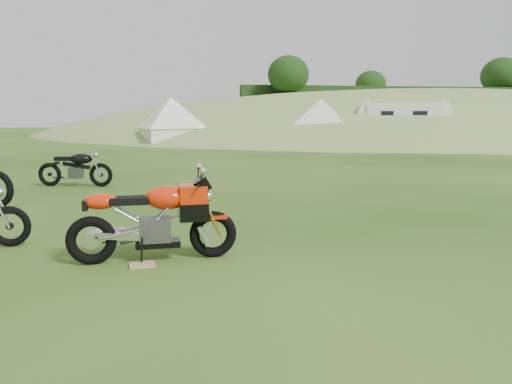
{
  "coord_description": "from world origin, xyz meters",
  "views": [
    {
      "loc": [
        -0.83,
        -6.11,
        1.7
      ],
      "look_at": [
        0.34,
        0.4,
        0.66
      ],
      "focal_mm": 35.0,
      "sensor_mm": 36.0,
      "label": 1
    }
  ],
  "objects": [
    {
      "name": "ground",
      "position": [
        0.0,
        0.0,
        0.0
      ],
      "size": [
        120.0,
        120.0,
        0.0
      ],
      "primitive_type": "plane",
      "color": "#173D0D",
      "rests_on": "ground"
    },
    {
      "name": "sport_motorcycle",
      "position": [
        -1.0,
        -0.34,
        0.56
      ],
      "size": [
        1.87,
        0.53,
        1.11
      ],
      "primitive_type": null,
      "rotation": [
        0.0,
        0.0,
        0.04
      ],
      "color": "red",
      "rests_on": "ground"
    },
    {
      "name": "plywood_board",
      "position": [
        -1.13,
        -0.53,
        0.01
      ],
      "size": [
        0.3,
        0.25,
        0.02
      ],
      "primitive_type": "cube",
      "rotation": [
        0.0,
        0.0,
        0.1
      ],
      "color": "tan",
      "rests_on": "ground"
    },
    {
      "name": "caravan",
      "position": [
        11.88,
        19.52,
        1.15
      ],
      "size": [
        5.36,
        3.58,
        2.31
      ],
      "primitive_type": null,
      "rotation": [
        0.0,
        0.0,
        -0.31
      ],
      "color": "silver",
      "rests_on": "ground"
    },
    {
      "name": "hedgerow",
      "position": [
        24.0,
        40.0,
        0.0
      ],
      "size": [
        36.0,
        1.2,
        8.6
      ],
      "primitive_type": null,
      "color": "black",
      "rests_on": "ground"
    },
    {
      "name": "tent_right",
      "position": [
        7.38,
        19.82,
        1.28
      ],
      "size": [
        3.86,
        3.86,
        2.55
      ],
      "primitive_type": null,
      "rotation": [
        0.0,
        0.0,
        -0.4
      ],
      "color": "silver",
      "rests_on": "ground"
    },
    {
      "name": "vintage_moto_d",
      "position": [
        -2.96,
        6.1,
        0.46
      ],
      "size": [
        1.78,
        0.82,
        0.91
      ],
      "primitive_type": null,
      "rotation": [
        0.0,
        0.0,
        -0.25
      ],
      "color": "black",
      "rests_on": "ground"
    },
    {
      "name": "hillside",
      "position": [
        24.0,
        40.0,
        0.0
      ],
      "size": [
        80.0,
        64.0,
        8.0
      ],
      "primitive_type": "ellipsoid",
      "color": "#7A9F51",
      "rests_on": "ground"
    },
    {
      "name": "tent_left",
      "position": [
        -0.52,
        22.15,
        1.31
      ],
      "size": [
        3.69,
        3.69,
        2.61
      ],
      "primitive_type": null,
      "rotation": [
        0.0,
        0.0,
        0.26
      ],
      "color": "white",
      "rests_on": "ground"
    }
  ]
}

